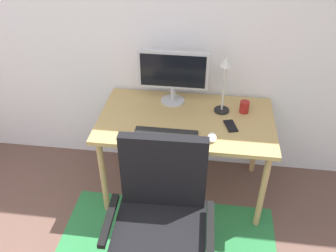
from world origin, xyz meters
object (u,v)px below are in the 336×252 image
at_px(desk, 186,126).
at_px(coffee_cup, 244,107).
at_px(desk_lamp, 225,78).
at_px(cell_phone, 231,126).
at_px(office_chair, 161,232).
at_px(keyboard, 166,135).
at_px(monitor, 173,73).
at_px(computer_mouse, 212,137).

relative_size(desk, coffee_cup, 14.44).
bearing_deg(desk_lamp, cell_phone, -71.04).
bearing_deg(cell_phone, office_chair, -133.73).
distance_m(desk, keyboard, 0.27).
xyz_separation_m(monitor, cell_phone, (0.44, -0.28, -0.24)).
relative_size(keyboard, cell_phone, 3.07).
xyz_separation_m(computer_mouse, office_chair, (-0.26, -0.60, -0.27)).
height_order(desk, cell_phone, cell_phone).
height_order(computer_mouse, cell_phone, computer_mouse).
xyz_separation_m(desk, coffee_cup, (0.41, 0.14, 0.12)).
bearing_deg(cell_phone, desk, 152.23).
bearing_deg(monitor, cell_phone, -32.35).
height_order(keyboard, computer_mouse, computer_mouse).
bearing_deg(coffee_cup, desk_lamp, -177.03).
relative_size(keyboard, desk_lamp, 1.01).
height_order(monitor, coffee_cup, monitor).
bearing_deg(office_chair, cell_phone, 61.49).
bearing_deg(keyboard, computer_mouse, 0.24).
relative_size(keyboard, coffee_cup, 4.92).
height_order(desk, monitor, monitor).
distance_m(desk, monitor, 0.41).
height_order(monitor, cell_phone, monitor).
distance_m(keyboard, cell_phone, 0.47).
xyz_separation_m(desk_lamp, office_chair, (-0.32, -0.95, -0.53)).
height_order(keyboard, coffee_cup, coffee_cup).
height_order(monitor, computer_mouse, monitor).
bearing_deg(monitor, office_chair, -86.92).
distance_m(keyboard, office_chair, 0.65).
relative_size(desk, monitor, 2.43).
bearing_deg(desk, cell_phone, -10.85).
bearing_deg(computer_mouse, desk, 130.40).
xyz_separation_m(coffee_cup, office_chair, (-0.48, -0.96, -0.29)).
xyz_separation_m(keyboard, coffee_cup, (0.53, 0.37, 0.03)).
height_order(computer_mouse, desk_lamp, desk_lamp).
xyz_separation_m(monitor, computer_mouse, (0.32, -0.44, -0.23)).
bearing_deg(monitor, coffee_cup, -8.39).
xyz_separation_m(desk, monitor, (-0.12, 0.22, 0.32)).
xyz_separation_m(coffee_cup, desk_lamp, (-0.16, -0.01, 0.23)).
height_order(coffee_cup, cell_phone, coffee_cup).
height_order(desk, computer_mouse, computer_mouse).
relative_size(keyboard, office_chair, 0.42).
bearing_deg(keyboard, coffee_cup, 34.44).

